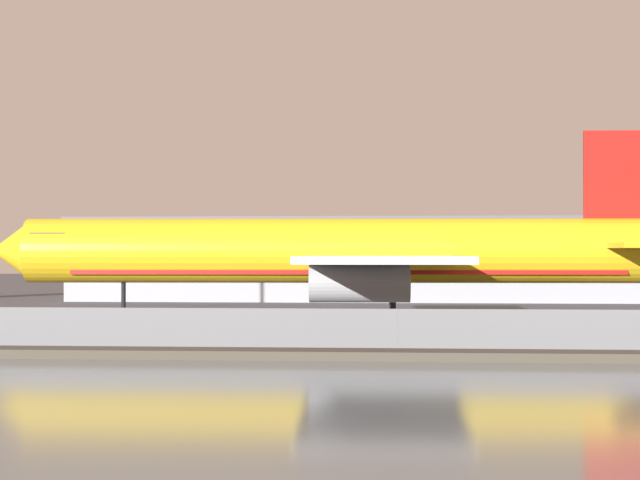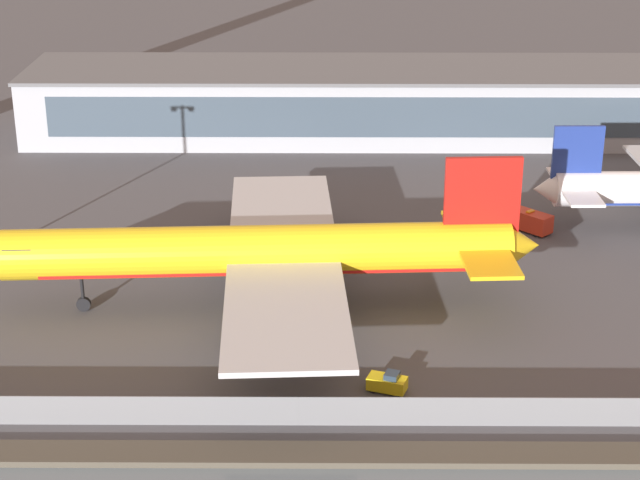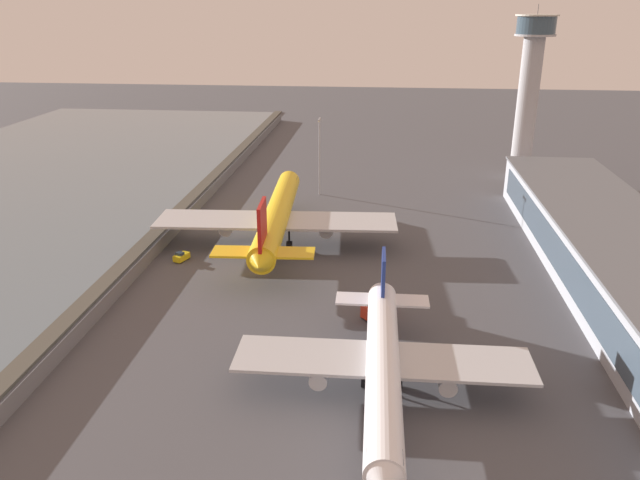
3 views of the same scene
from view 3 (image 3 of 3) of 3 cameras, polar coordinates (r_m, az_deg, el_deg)
The scene contains 10 objects.
ground_plane at distance 122.46m, azimuth -6.75°, elevation -0.78°, with size 500.00×500.00×0.00m, color #4C4C51.
shoreline_seawall at distance 128.30m, azimuth -15.73°, elevation -0.30°, with size 320.00×3.00×0.50m.
perimeter_fence at distance 126.38m, azimuth -13.88°, elevation 0.05°, with size 280.00×0.10×2.54m.
cargo_jet_yellow at distance 122.64m, azimuth -3.94°, elevation 2.20°, with size 54.33×46.94×14.98m.
passenger_jet_white at distance 76.12m, azimuth 5.77°, elevation -11.12°, with size 42.47×36.23×12.41m.
baggage_tug at distance 118.48m, azimuth -12.56°, elevation -1.50°, with size 3.55×2.58×1.80m.
ops_van at distance 95.89m, azimuth 5.25°, elevation -6.29°, with size 5.11×5.22×2.48m.
control_tower at distance 174.88m, azimuth 18.60°, elevation 13.38°, with size 10.64×10.64×44.55m.
terminal_building at distance 111.06m, azimuth 26.49°, elevation -2.49°, with size 113.83×20.56×10.03m.
apron_light_mast_apron_west at distance 153.51m, azimuth -0.05°, elevation 8.05°, with size 3.20×0.40×19.05m.
Camera 3 is at (110.88, 26.04, 44.98)m, focal length 35.00 mm.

